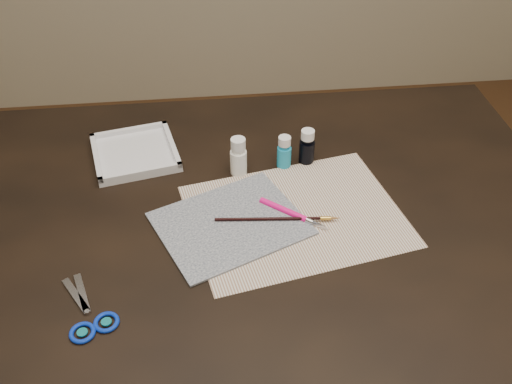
{
  "coord_description": "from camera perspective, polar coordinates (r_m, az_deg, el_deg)",
  "views": [
    {
      "loc": [
        -0.09,
        -0.86,
        1.52
      ],
      "look_at": [
        0.0,
        0.0,
        0.8
      ],
      "focal_mm": 40.0,
      "sensor_mm": 36.0,
      "label": 1
    }
  ],
  "objects": [
    {
      "name": "palette_tray",
      "position": [
        1.33,
        -12.02,
        3.91
      ],
      "size": [
        0.22,
        0.22,
        0.02
      ],
      "primitive_type": "cube",
      "rotation": [
        0.0,
        0.0,
        0.21
      ],
      "color": "silver",
      "rests_on": "table"
    },
    {
      "name": "canvas",
      "position": [
        1.13,
        -2.57,
        -3.16
      ],
      "size": [
        0.34,
        0.31,
        0.0
      ],
      "primitive_type": "cube",
      "rotation": [
        0.0,
        0.0,
        0.41
      ],
      "color": "black",
      "rests_on": "paper"
    },
    {
      "name": "paint_bottle_white",
      "position": [
        1.23,
        -1.77,
        3.6
      ],
      "size": [
        0.04,
        0.04,
        0.09
      ],
      "primitive_type": "cylinder",
      "rotation": [
        0.0,
        0.0,
        0.02
      ],
      "color": "white",
      "rests_on": "table"
    },
    {
      "name": "paper",
      "position": [
        1.15,
        3.98,
        -2.37
      ],
      "size": [
        0.47,
        0.39,
        0.0
      ],
      "primitive_type": "cube",
      "rotation": [
        0.0,
        0.0,
        0.19
      ],
      "color": "silver",
      "rests_on": "table"
    },
    {
      "name": "craft_knife",
      "position": [
        1.14,
        3.85,
        -2.26
      ],
      "size": [
        0.13,
        0.11,
        0.01
      ],
      "primitive_type": null,
      "rotation": [
        0.0,
        0.0,
        -0.7
      ],
      "color": "#F80F82",
      "rests_on": "paper"
    },
    {
      "name": "paintbrush",
      "position": [
        1.13,
        2.23,
        -2.69
      ],
      "size": [
        0.25,
        0.03,
        0.01
      ],
      "primitive_type": null,
      "rotation": [
        0.0,
        0.0,
        -0.09
      ],
      "color": "black",
      "rests_on": "canvas"
    },
    {
      "name": "scissors",
      "position": [
        1.03,
        -17.12,
        -10.96
      ],
      "size": [
        0.16,
        0.19,
        0.01
      ],
      "primitive_type": null,
      "rotation": [
        0.0,
        0.0,
        2.13
      ],
      "color": "silver",
      "rests_on": "table"
    },
    {
      "name": "paint_bottle_cyan",
      "position": [
        1.25,
        2.84,
        4.05
      ],
      "size": [
        0.04,
        0.04,
        0.08
      ],
      "primitive_type": "cylinder",
      "rotation": [
        0.0,
        0.0,
        0.25
      ],
      "color": "#1C9AC7",
      "rests_on": "table"
    },
    {
      "name": "table",
      "position": [
        1.44,
        0.0,
        -13.13
      ],
      "size": [
        1.3,
        0.9,
        0.75
      ],
      "primitive_type": "cube",
      "color": "black",
      "rests_on": "ground"
    },
    {
      "name": "paint_bottle_navy",
      "position": [
        1.27,
        5.12,
        4.57
      ],
      "size": [
        0.04,
        0.04,
        0.08
      ],
      "primitive_type": "cylinder",
      "rotation": [
        0.0,
        0.0,
        -0.1
      ],
      "color": "black",
      "rests_on": "table"
    }
  ]
}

